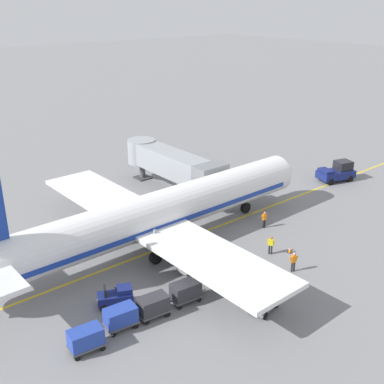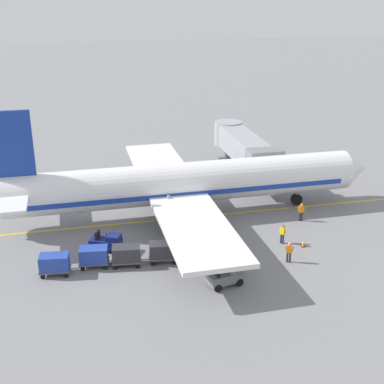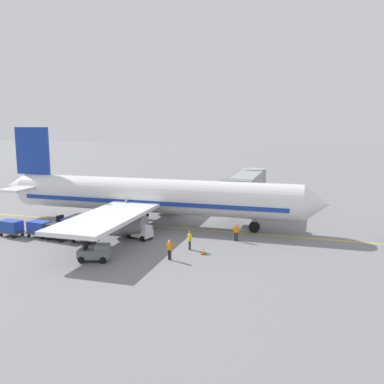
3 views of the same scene
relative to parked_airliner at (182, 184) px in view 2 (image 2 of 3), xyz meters
name	(u,v)px [view 2 (image 2 of 3)]	position (x,y,z in m)	size (l,w,h in m)	color
ground_plane	(171,219)	(0.51, -1.16, -3.19)	(400.00, 400.00, 0.00)	slate
gate_lead_in_line	(171,219)	(0.51, -1.16, -3.18)	(0.24, 80.00, 0.01)	gold
parked_airliner	(182,184)	(0.00, 0.00, 0.00)	(30.06, 37.24, 10.63)	white
jet_bridge	(244,147)	(-9.49, 9.05, 0.27)	(15.18, 3.50, 4.98)	#93999E
baggage_tug_lead	(107,242)	(5.34, -7.30, -2.47)	(2.15, 2.77, 1.62)	navy
baggage_tug_trailing	(211,233)	(5.53, 1.32, -2.47)	(1.91, 2.74, 1.62)	silver
baggage_tug_spare	(226,276)	(12.53, 0.51, -2.47)	(1.78, 2.71, 1.62)	slate
baggage_cart_front	(163,250)	(8.20, -3.22, -2.24)	(1.54, 2.96, 1.58)	#4C4C51
baggage_cart_second_in_train	(126,254)	(8.14, -6.05, -2.24)	(1.54, 2.96, 1.58)	#4C4C51
baggage_cart_third_in_train	(94,255)	(7.80, -8.45, -2.24)	(1.54, 2.96, 1.58)	#4C4C51
baggage_cart_tail_end	(54,263)	(8.32, -11.30, -2.24)	(1.54, 2.96, 1.58)	#4C4C51
ground_crew_wing_walker	(301,211)	(3.52, 10.29, -2.23)	(0.29, 0.73, 1.69)	#232328
ground_crew_loader	(289,251)	(10.48, 6.14, -2.23)	(0.42, 0.68, 1.69)	#232328
ground_crew_marshaller	(283,233)	(7.37, 6.88, -2.23)	(0.66, 0.46, 1.69)	#232328
safety_cone_nose_left	(303,243)	(8.30, 8.38, -2.90)	(0.36, 0.36, 0.59)	black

